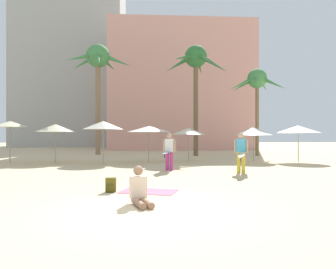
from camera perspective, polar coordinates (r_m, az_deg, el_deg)
name	(u,v)px	position (r m, az deg, el deg)	size (l,w,h in m)	color
ground	(144,211)	(7.09, -4.35, -13.81)	(120.00, 120.00, 0.00)	beige
hotel_pink	(179,90)	(38.78, 2.05, 8.10)	(16.26, 10.67, 14.33)	#DB9989
hotel_tower_gray	(73,64)	(49.88, -16.97, 12.28)	(14.89, 10.29, 24.61)	#A8A8A3
palm_tree_far_left	(257,83)	(26.18, 16.03, 9.01)	(4.63, 4.13, 6.94)	brown
palm_tree_left	(98,63)	(27.56, -12.70, 12.60)	(5.56, 5.69, 9.31)	#896B4C
palm_tree_center	(196,64)	(25.49, 5.11, 12.64)	(5.14, 5.17, 8.79)	brown
cafe_umbrella_0	(103,125)	(18.53, -11.77, 1.67)	(2.39, 2.39, 2.48)	gray
cafe_umbrella_1	(254,131)	(20.06, 15.37, 0.60)	(2.31, 2.31, 2.16)	gray
cafe_umbrella_2	(188,131)	(19.53, 3.76, 0.62)	(2.09, 2.09, 2.12)	gray
cafe_umbrella_3	(10,124)	(20.64, -26.91, 1.69)	(2.08, 2.08, 2.49)	gray
cafe_umbrella_4	(298,129)	(20.86, 22.71, 0.89)	(2.66, 2.66, 2.25)	gray
cafe_umbrella_7	(55,128)	(19.89, -19.89, 1.11)	(2.43, 2.43, 2.31)	gray
cafe_umbrella_8	(149,129)	(19.01, -3.55, 0.99)	(2.68, 2.68, 2.21)	gray
beach_towel	(149,191)	(9.40, -3.56, -10.33)	(1.63, 0.97, 0.01)	#EF6684
backpack	(111,185)	(9.43, -10.41, -9.09)	(0.30, 0.24, 0.42)	#554E17
person_far_left	(242,152)	(13.97, 13.34, -3.08)	(1.31, 2.54, 1.76)	gold
person_mid_left	(140,191)	(7.70, -5.17, -10.23)	(0.63, 0.96, 0.92)	#936B51
person_mid_center	(169,151)	(14.73, 0.20, -2.95)	(1.02, 3.07, 1.75)	#B7337F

